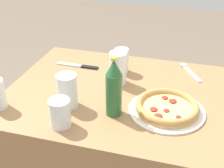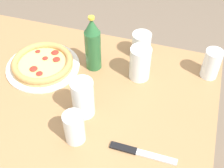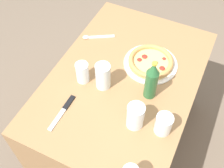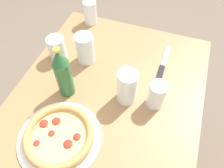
{
  "view_description": "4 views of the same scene",
  "coord_description": "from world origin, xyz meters",
  "px_view_note": "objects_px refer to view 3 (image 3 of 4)",
  "views": [
    {
      "loc": [
        0.23,
        -1.16,
        1.45
      ],
      "look_at": [
        -0.1,
        -0.02,
        0.77
      ],
      "focal_mm": 50.0,
      "sensor_mm": 36.0,
      "label": 1
    },
    {
      "loc": [
        -0.41,
        0.74,
        1.62
      ],
      "look_at": [
        -0.16,
        -0.05,
        0.76
      ],
      "focal_mm": 50.0,
      "sensor_mm": 36.0,
      "label": 2
    },
    {
      "loc": [
        -0.91,
        -0.36,
        1.93
      ],
      "look_at": [
        -0.13,
        0.01,
        0.81
      ],
      "focal_mm": 45.0,
      "sensor_mm": 36.0,
      "label": 3
    },
    {
      "loc": [
        0.4,
        0.19,
        1.49
      ],
      "look_at": [
        -0.13,
        0.01,
        0.76
      ],
      "focal_mm": 35.0,
      "sensor_mm": 36.0,
      "label": 4
    }
  ],
  "objects_px": {
    "glass_iced_tea": "(135,117)",
    "beer_bottle": "(152,81)",
    "pizza_pepperoni": "(151,62)",
    "glass_mango_juice": "(103,77)",
    "knife": "(63,111)",
    "spoon": "(94,37)",
    "glass_cola": "(163,125)",
    "glass_orange_juice": "(83,73)"
  },
  "relations": [
    {
      "from": "glass_iced_tea",
      "to": "beer_bottle",
      "type": "xyz_separation_m",
      "value": [
        0.2,
        -0.0,
        0.05
      ]
    },
    {
      "from": "pizza_pepperoni",
      "to": "glass_iced_tea",
      "type": "bearing_deg",
      "value": -170.44
    },
    {
      "from": "glass_mango_juice",
      "to": "knife",
      "type": "height_order",
      "value": "glass_mango_juice"
    },
    {
      "from": "glass_iced_tea",
      "to": "glass_mango_juice",
      "type": "height_order",
      "value": "glass_mango_juice"
    },
    {
      "from": "spoon",
      "to": "glass_cola",
      "type": "bearing_deg",
      "value": -125.91
    },
    {
      "from": "knife",
      "to": "spoon",
      "type": "distance_m",
      "value": 0.56
    },
    {
      "from": "glass_orange_juice",
      "to": "knife",
      "type": "relative_size",
      "value": 0.54
    },
    {
      "from": "pizza_pepperoni",
      "to": "spoon",
      "type": "relative_size",
      "value": 1.67
    },
    {
      "from": "glass_orange_juice",
      "to": "beer_bottle",
      "type": "xyz_separation_m",
      "value": [
        0.06,
        -0.36,
        0.06
      ]
    },
    {
      "from": "pizza_pepperoni",
      "to": "beer_bottle",
      "type": "height_order",
      "value": "beer_bottle"
    },
    {
      "from": "glass_orange_juice",
      "to": "spoon",
      "type": "distance_m",
      "value": 0.34
    },
    {
      "from": "pizza_pepperoni",
      "to": "knife",
      "type": "distance_m",
      "value": 0.57
    },
    {
      "from": "glass_cola",
      "to": "beer_bottle",
      "type": "distance_m",
      "value": 0.23
    },
    {
      "from": "knife",
      "to": "glass_iced_tea",
      "type": "bearing_deg",
      "value": -75.89
    },
    {
      "from": "beer_bottle",
      "to": "spoon",
      "type": "bearing_deg",
      "value": 60.75
    },
    {
      "from": "glass_orange_juice",
      "to": "spoon",
      "type": "height_order",
      "value": "glass_orange_juice"
    },
    {
      "from": "glass_iced_tea",
      "to": "spoon",
      "type": "bearing_deg",
      "value": 45.38
    },
    {
      "from": "glass_mango_juice",
      "to": "glass_orange_juice",
      "type": "relative_size",
      "value": 1.27
    },
    {
      "from": "glass_cola",
      "to": "glass_mango_juice",
      "type": "xyz_separation_m",
      "value": [
        0.12,
        0.38,
        0.02
      ]
    },
    {
      "from": "glass_iced_tea",
      "to": "glass_orange_juice",
      "type": "bearing_deg",
      "value": 69.48
    },
    {
      "from": "glass_mango_juice",
      "to": "beer_bottle",
      "type": "distance_m",
      "value": 0.25
    },
    {
      "from": "glass_cola",
      "to": "beer_bottle",
      "type": "xyz_separation_m",
      "value": [
        0.17,
        0.13,
        0.07
      ]
    },
    {
      "from": "glass_iced_tea",
      "to": "glass_cola",
      "type": "xyz_separation_m",
      "value": [
        0.03,
        -0.13,
        -0.01
      ]
    },
    {
      "from": "pizza_pepperoni",
      "to": "glass_iced_tea",
      "type": "xyz_separation_m",
      "value": [
        -0.4,
        -0.07,
        0.04
      ]
    },
    {
      "from": "glass_cola",
      "to": "knife",
      "type": "bearing_deg",
      "value": 103.26
    },
    {
      "from": "glass_cola",
      "to": "glass_mango_juice",
      "type": "bearing_deg",
      "value": 72.02
    },
    {
      "from": "glass_mango_juice",
      "to": "knife",
      "type": "relative_size",
      "value": 0.68
    },
    {
      "from": "beer_bottle",
      "to": "glass_orange_juice",
      "type": "bearing_deg",
      "value": 99.69
    },
    {
      "from": "glass_mango_juice",
      "to": "glass_orange_juice",
      "type": "distance_m",
      "value": 0.12
    },
    {
      "from": "glass_cola",
      "to": "glass_orange_juice",
      "type": "relative_size",
      "value": 0.91
    },
    {
      "from": "glass_iced_tea",
      "to": "glass_cola",
      "type": "distance_m",
      "value": 0.14
    },
    {
      "from": "pizza_pepperoni",
      "to": "glass_iced_tea",
      "type": "distance_m",
      "value": 0.41
    },
    {
      "from": "pizza_pepperoni",
      "to": "knife",
      "type": "relative_size",
      "value": 1.37
    },
    {
      "from": "knife",
      "to": "glass_mango_juice",
      "type": "bearing_deg",
      "value": -24.82
    },
    {
      "from": "knife",
      "to": "spoon",
      "type": "xyz_separation_m",
      "value": [
        0.55,
        0.11,
        0.0
      ]
    },
    {
      "from": "glass_iced_tea",
      "to": "glass_cola",
      "type": "bearing_deg",
      "value": -79.03
    },
    {
      "from": "glass_iced_tea",
      "to": "knife",
      "type": "xyz_separation_m",
      "value": [
        -0.09,
        0.35,
        -0.06
      ]
    },
    {
      "from": "pizza_pepperoni",
      "to": "glass_orange_juice",
      "type": "height_order",
      "value": "glass_orange_juice"
    },
    {
      "from": "beer_bottle",
      "to": "spoon",
      "type": "distance_m",
      "value": 0.54
    },
    {
      "from": "pizza_pepperoni",
      "to": "beer_bottle",
      "type": "distance_m",
      "value": 0.24
    },
    {
      "from": "glass_iced_tea",
      "to": "glass_mango_juice",
      "type": "distance_m",
      "value": 0.28
    },
    {
      "from": "glass_iced_tea",
      "to": "glass_mango_juice",
      "type": "bearing_deg",
      "value": 58.75
    }
  ]
}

